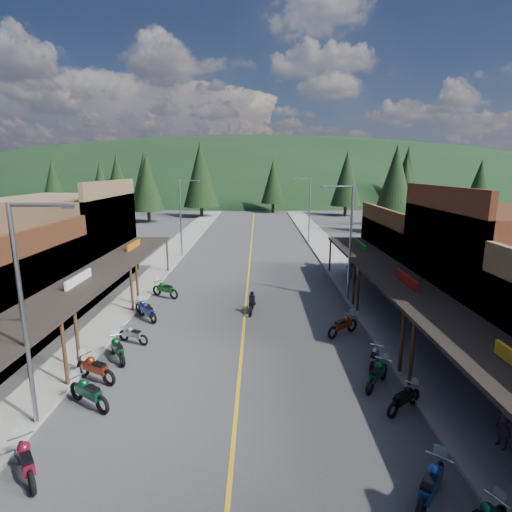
{
  "coord_description": "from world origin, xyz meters",
  "views": [
    {
      "loc": [
        0.82,
        -18.65,
        9.03
      ],
      "look_at": [
        0.69,
        8.92,
        3.0
      ],
      "focal_mm": 28.0,
      "sensor_mm": 36.0,
      "label": 1
    }
  ],
  "objects_px": {
    "pine_0": "(54,182)",
    "pine_5": "(407,174)",
    "pine_1": "(145,177)",
    "streetlight_0": "(26,308)",
    "pine_7": "(117,177)",
    "bike_east_7": "(374,357)",
    "bike_west_9": "(147,310)",
    "bike_east_8": "(343,324)",
    "streetlight_1": "(182,215)",
    "bike_west_8": "(133,334)",
    "bike_west_11": "(165,289)",
    "bike_east_5": "(404,398)",
    "bike_west_4": "(26,459)",
    "pine_2": "(201,175)",
    "shop_east_2": "(504,276)",
    "bike_west_7": "(118,348)",
    "rider_on_bike": "(252,304)",
    "streetlight_3": "(308,207)",
    "pine_3": "(273,181)",
    "bike_west_6": "(95,367)",
    "shop_east_3": "(426,255)",
    "bike_west_5": "(88,391)",
    "pine_6": "(480,182)",
    "pine_8": "(101,190)",
    "pine_11": "(395,182)",
    "streetlight_2": "(348,238)",
    "pine_4": "(347,178)",
    "pedestrian_east_b": "(352,267)",
    "pedestrian_east_a": "(504,426)",
    "pine_9": "(405,186)",
    "bike_west_10": "(145,307)",
    "pine_10": "(147,182)"
  },
  "relations": [
    {
      "from": "pine_6",
      "to": "pine_9",
      "type": "bearing_deg",
      "value": -139.18
    },
    {
      "from": "streetlight_1",
      "to": "pedestrian_east_b",
      "type": "bearing_deg",
      "value": -29.52
    },
    {
      "from": "pine_1",
      "to": "streetlight_0",
      "type": "bearing_deg",
      "value": -77.36
    },
    {
      "from": "bike_west_9",
      "to": "streetlight_2",
      "type": "bearing_deg",
      "value": -25.62
    },
    {
      "from": "pine_8",
      "to": "bike_west_5",
      "type": "xyz_separation_m",
      "value": [
        16.31,
        -44.82,
        -5.31
      ]
    },
    {
      "from": "pine_4",
      "to": "pedestrian_east_b",
      "type": "height_order",
      "value": "pine_4"
    },
    {
      "from": "bike_east_8",
      "to": "pine_11",
      "type": "bearing_deg",
      "value": 120.0
    },
    {
      "from": "pine_1",
      "to": "rider_on_bike",
      "type": "xyz_separation_m",
      "value": [
        24.45,
        -64.39,
        -6.64
      ]
    },
    {
      "from": "bike_east_5",
      "to": "bike_west_8",
      "type": "bearing_deg",
      "value": -154.24
    },
    {
      "from": "pine_4",
      "to": "bike_east_8",
      "type": "relative_size",
      "value": 5.54
    },
    {
      "from": "pine_8",
      "to": "bike_east_8",
      "type": "relative_size",
      "value": 4.43
    },
    {
      "from": "pine_4",
      "to": "bike_west_11",
      "type": "relative_size",
      "value": 5.35
    },
    {
      "from": "bike_east_8",
      "to": "bike_west_9",
      "type": "bearing_deg",
      "value": -139.23
    },
    {
      "from": "bike_east_7",
      "to": "bike_west_10",
      "type": "bearing_deg",
      "value": 176.81
    },
    {
      "from": "shop_east_2",
      "to": "pine_8",
      "type": "height_order",
      "value": "pine_8"
    },
    {
      "from": "bike_west_6",
      "to": "streetlight_1",
      "type": "bearing_deg",
      "value": 30.61
    },
    {
      "from": "bike_west_8",
      "to": "bike_east_7",
      "type": "xyz_separation_m",
      "value": [
        11.97,
        -2.6,
        0.01
      ]
    },
    {
      "from": "pine_2",
      "to": "shop_east_2",
      "type": "bearing_deg",
      "value": -67.1
    },
    {
      "from": "pine_5",
      "to": "bike_east_5",
      "type": "xyz_separation_m",
      "value": [
        -27.63,
        -77.03,
        -7.42
      ]
    },
    {
      "from": "bike_east_8",
      "to": "bike_east_7",
      "type": "bearing_deg",
      "value": -27.38
    },
    {
      "from": "pine_0",
      "to": "pine_5",
      "type": "xyz_separation_m",
      "value": [
        74.0,
        10.0,
        1.51
      ]
    },
    {
      "from": "streetlight_3",
      "to": "pine_5",
      "type": "bearing_deg",
      "value": 57.22
    },
    {
      "from": "streetlight_3",
      "to": "pine_3",
      "type": "distance_m",
      "value": 36.18
    },
    {
      "from": "pine_7",
      "to": "bike_east_7",
      "type": "distance_m",
      "value": 86.8
    },
    {
      "from": "pine_3",
      "to": "bike_west_6",
      "type": "height_order",
      "value": "pine_3"
    },
    {
      "from": "streetlight_0",
      "to": "pine_0",
      "type": "xyz_separation_m",
      "value": [
        -33.05,
        68.0,
        2.02
      ]
    },
    {
      "from": "pine_5",
      "to": "rider_on_bike",
      "type": "height_order",
      "value": "pine_5"
    },
    {
      "from": "streetlight_3",
      "to": "bike_west_7",
      "type": "relative_size",
      "value": 3.63
    },
    {
      "from": "bike_west_9",
      "to": "bike_east_8",
      "type": "relative_size",
      "value": 0.98
    },
    {
      "from": "shop_east_3",
      "to": "pine_6",
      "type": "height_order",
      "value": "pine_6"
    },
    {
      "from": "pine_9",
      "to": "bike_east_7",
      "type": "distance_m",
      "value": 50.26
    },
    {
      "from": "bike_west_4",
      "to": "bike_west_8",
      "type": "bearing_deg",
      "value": 49.92
    },
    {
      "from": "pine_0",
      "to": "bike_west_11",
      "type": "distance_m",
      "value": 63.62
    },
    {
      "from": "pine_1",
      "to": "bike_west_8",
      "type": "distance_m",
      "value": 71.73
    },
    {
      "from": "pine_5",
      "to": "bike_east_8",
      "type": "xyz_separation_m",
      "value": [
        -28.49,
        -69.95,
        -7.35
      ]
    },
    {
      "from": "pine_8",
      "to": "pine_10",
      "type": "height_order",
      "value": "pine_10"
    },
    {
      "from": "shop_east_3",
      "to": "bike_west_5",
      "type": "relative_size",
      "value": 4.68
    },
    {
      "from": "streetlight_1",
      "to": "bike_west_8",
      "type": "relative_size",
      "value": 4.27
    },
    {
      "from": "streetlight_2",
      "to": "pine_2",
      "type": "distance_m",
      "value": 52.91
    },
    {
      "from": "bike_west_11",
      "to": "bike_east_5",
      "type": "distance_m",
      "value": 18.33
    },
    {
      "from": "bike_west_8",
      "to": "bike_west_9",
      "type": "distance_m",
      "value": 3.36
    },
    {
      "from": "pine_0",
      "to": "bike_east_7",
      "type": "relative_size",
      "value": 5.75
    },
    {
      "from": "streetlight_1",
      "to": "streetlight_3",
      "type": "bearing_deg",
      "value": 29.91
    },
    {
      "from": "streetlight_1",
      "to": "bike_west_6",
      "type": "relative_size",
      "value": 3.49
    },
    {
      "from": "pine_8",
      "to": "pine_9",
      "type": "xyz_separation_m",
      "value": [
        46.0,
        5.0,
        0.4
      ]
    },
    {
      "from": "pedestrian_east_a",
      "to": "pine_0",
      "type": "bearing_deg",
      "value": -158.38
    },
    {
      "from": "shop_east_3",
      "to": "streetlight_3",
      "type": "distance_m",
      "value": 19.99
    },
    {
      "from": "streetlight_1",
      "to": "pine_1",
      "type": "height_order",
      "value": "pine_1"
    },
    {
      "from": "bike_west_7",
      "to": "bike_east_7",
      "type": "xyz_separation_m",
      "value": [
        12.12,
        -0.7,
        -0.08
      ]
    },
    {
      "from": "pine_6",
      "to": "rider_on_bike",
      "type": "bearing_deg",
      "value": -127.96
    }
  ]
}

